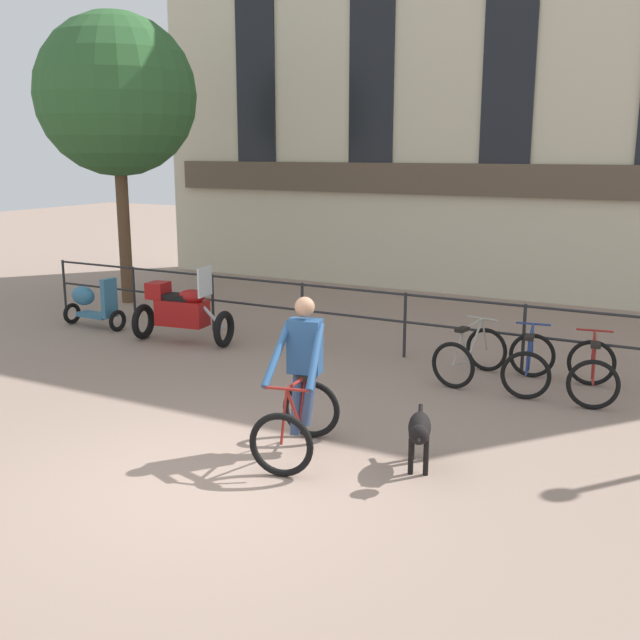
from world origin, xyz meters
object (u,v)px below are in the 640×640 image
at_px(parked_bicycle_mid_left, 529,363).
at_px(cyclist_with_bike, 300,385).
at_px(dog, 419,431).
at_px(parked_bicycle_near_lamp, 470,355).
at_px(parked_bicycle_mid_right, 592,371).
at_px(parked_scooter, 92,303).
at_px(parked_motorcycle, 181,311).

bearing_deg(parked_bicycle_mid_left, cyclist_with_bike, 55.65).
xyz_separation_m(dog, parked_bicycle_near_lamp, (-0.49, 3.31, -0.07)).
xyz_separation_m(parked_bicycle_near_lamp, parked_bicycle_mid_right, (1.68, 0.00, 0.00)).
bearing_deg(dog, parked_scooter, 138.41).
bearing_deg(parked_bicycle_mid_left, dog, 75.53).
xyz_separation_m(cyclist_with_bike, parked_bicycle_mid_left, (1.68, 3.45, -0.41)).
relative_size(parked_bicycle_near_lamp, parked_bicycle_mid_right, 1.00).
bearing_deg(parked_bicycle_mid_left, parked_motorcycle, -5.42).
bearing_deg(parked_scooter, parked_bicycle_mid_right, -86.38).
xyz_separation_m(parked_motorcycle, parked_bicycle_mid_left, (5.82, 0.31, -0.20)).
distance_m(dog, parked_bicycle_near_lamp, 3.34).
height_order(cyclist_with_bike, dog, cyclist_with_bike).
relative_size(dog, parked_bicycle_near_lamp, 0.81).
xyz_separation_m(parked_bicycle_near_lamp, parked_bicycle_mid_left, (0.84, -0.00, 0.00)).
relative_size(dog, parked_motorcycle, 0.55).
bearing_deg(parked_bicycle_mid_right, cyclist_with_bike, 44.02).
relative_size(parked_motorcycle, parked_bicycle_near_lamp, 1.47).
distance_m(parked_motorcycle, parked_bicycle_mid_right, 6.67).
distance_m(parked_motorcycle, parked_bicycle_near_lamp, 5.00).
xyz_separation_m(cyclist_with_bike, parked_bicycle_near_lamp, (0.84, 3.45, -0.41)).
distance_m(parked_motorcycle, parked_scooter, 2.21).
bearing_deg(parked_bicycle_near_lamp, parked_bicycle_mid_left, -170.60).
height_order(dog, parked_bicycle_mid_right, parked_bicycle_mid_right).
distance_m(parked_bicycle_near_lamp, parked_scooter, 7.19).
xyz_separation_m(dog, parked_bicycle_mid_right, (1.19, 3.31, -0.07)).
bearing_deg(parked_bicycle_near_lamp, cyclist_with_bike, 85.76).
distance_m(dog, parked_scooter, 8.29).
distance_m(parked_bicycle_mid_left, parked_scooter, 8.03).
bearing_deg(dog, parked_motorcycle, 131.82).
xyz_separation_m(parked_motorcycle, parked_bicycle_near_lamp, (4.98, 0.31, -0.20)).
bearing_deg(parked_bicycle_mid_left, parked_bicycle_mid_right, 171.58).
xyz_separation_m(dog, parked_bicycle_mid_left, (0.35, 3.31, -0.07)).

